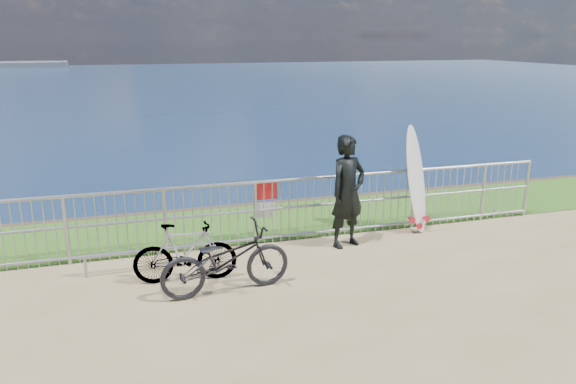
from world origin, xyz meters
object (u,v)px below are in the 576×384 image
object	(u,v)px
bicycle_near	(226,260)
bicycle_far	(185,252)
surfboard	(416,183)
surfer	(348,192)

from	to	relation	value
bicycle_near	bicycle_far	distance (m)	0.72
bicycle_near	bicycle_far	bearing A→B (deg)	37.53
surfboard	bicycle_near	distance (m)	4.10
surfer	surfboard	distance (m)	1.52
bicycle_near	bicycle_far	world-z (taller)	bicycle_near
bicycle_far	bicycle_near	bearing A→B (deg)	-130.88
surfer	bicycle_far	distance (m)	2.92
surfer	bicycle_near	distance (m)	2.63
surfer	bicycle_far	bearing A→B (deg)	174.85
surfer	bicycle_near	xyz separation A→B (m)	(-2.30, -1.19, -0.47)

